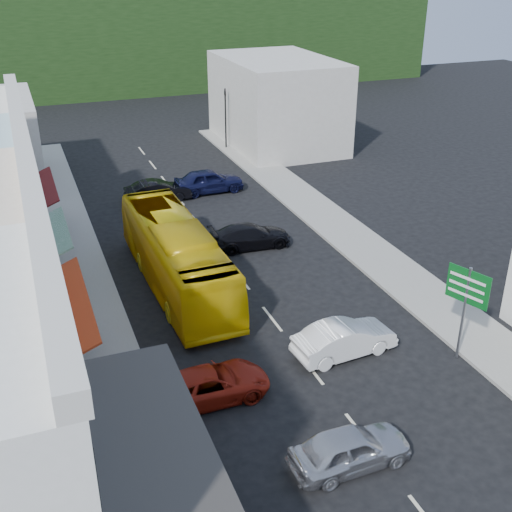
{
  "coord_description": "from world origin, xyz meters",
  "views": [
    {
      "loc": [
        -9.39,
        -18.54,
        14.84
      ],
      "look_at": [
        0.0,
        6.0,
        2.2
      ],
      "focal_mm": 45.0,
      "sensor_mm": 36.0,
      "label": 1
    }
  ],
  "objects_px": {
    "bus": "(177,257)",
    "traffic_signal": "(226,119)",
    "car_silver": "(350,448)",
    "car_red": "(210,382)",
    "direction_sign": "(464,314)",
    "pedestrian_left": "(127,385)",
    "car_white": "(344,339)"
  },
  "relations": [
    {
      "from": "bus",
      "to": "traffic_signal",
      "type": "bearing_deg",
      "value": 64.38
    },
    {
      "from": "car_silver",
      "to": "car_red",
      "type": "relative_size",
      "value": 0.96
    },
    {
      "from": "bus",
      "to": "car_silver",
      "type": "height_order",
      "value": "bus"
    },
    {
      "from": "car_red",
      "to": "direction_sign",
      "type": "xyz_separation_m",
      "value": [
        10.03,
        -1.03,
        1.3
      ]
    },
    {
      "from": "bus",
      "to": "pedestrian_left",
      "type": "bearing_deg",
      "value": -116.96
    },
    {
      "from": "bus",
      "to": "car_silver",
      "type": "relative_size",
      "value": 2.64
    },
    {
      "from": "traffic_signal",
      "to": "car_red",
      "type": "bearing_deg",
      "value": 85.55
    },
    {
      "from": "car_white",
      "to": "pedestrian_left",
      "type": "xyz_separation_m",
      "value": [
        -8.75,
        -0.28,
        0.3
      ]
    },
    {
      "from": "car_white",
      "to": "pedestrian_left",
      "type": "bearing_deg",
      "value": 86.74
    },
    {
      "from": "bus",
      "to": "car_white",
      "type": "bearing_deg",
      "value": -60.6
    },
    {
      "from": "bus",
      "to": "car_red",
      "type": "xyz_separation_m",
      "value": [
        -1.08,
        -8.79,
        -0.85
      ]
    },
    {
      "from": "car_silver",
      "to": "bus",
      "type": "bearing_deg",
      "value": 6.65
    },
    {
      "from": "bus",
      "to": "car_white",
      "type": "xyz_separation_m",
      "value": [
        4.79,
        -8.01,
        -0.85
      ]
    },
    {
      "from": "car_white",
      "to": "traffic_signal",
      "type": "distance_m",
      "value": 30.11
    },
    {
      "from": "direction_sign",
      "to": "traffic_signal",
      "type": "relative_size",
      "value": 0.82
    },
    {
      "from": "direction_sign",
      "to": "traffic_signal",
      "type": "distance_m",
      "value": 31.48
    },
    {
      "from": "bus",
      "to": "direction_sign",
      "type": "bearing_deg",
      "value": -49.12
    },
    {
      "from": "bus",
      "to": "car_red",
      "type": "relative_size",
      "value": 2.52
    },
    {
      "from": "car_silver",
      "to": "pedestrian_left",
      "type": "distance_m",
      "value": 7.99
    },
    {
      "from": "car_red",
      "to": "traffic_signal",
      "type": "distance_m",
      "value": 32.34
    },
    {
      "from": "bus",
      "to": "car_red",
      "type": "bearing_deg",
      "value": -98.48
    },
    {
      "from": "car_red",
      "to": "direction_sign",
      "type": "distance_m",
      "value": 10.17
    },
    {
      "from": "car_white",
      "to": "pedestrian_left",
      "type": "distance_m",
      "value": 8.76
    },
    {
      "from": "bus",
      "to": "car_red",
      "type": "distance_m",
      "value": 8.9
    },
    {
      "from": "car_white",
      "to": "bus",
      "type": "bearing_deg",
      "value": 25.74
    },
    {
      "from": "car_silver",
      "to": "car_white",
      "type": "xyz_separation_m",
      "value": [
        2.77,
        5.58,
        0.0
      ]
    },
    {
      "from": "bus",
      "to": "car_white",
      "type": "height_order",
      "value": "bus"
    },
    {
      "from": "bus",
      "to": "car_white",
      "type": "relative_size",
      "value": 2.64
    },
    {
      "from": "car_white",
      "to": "car_red",
      "type": "relative_size",
      "value": 0.96
    },
    {
      "from": "pedestrian_left",
      "to": "direction_sign",
      "type": "height_order",
      "value": "direction_sign"
    },
    {
      "from": "car_red",
      "to": "car_silver",
      "type": "bearing_deg",
      "value": -147.98
    },
    {
      "from": "traffic_signal",
      "to": "pedestrian_left",
      "type": "bearing_deg",
      "value": 80.54
    }
  ]
}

